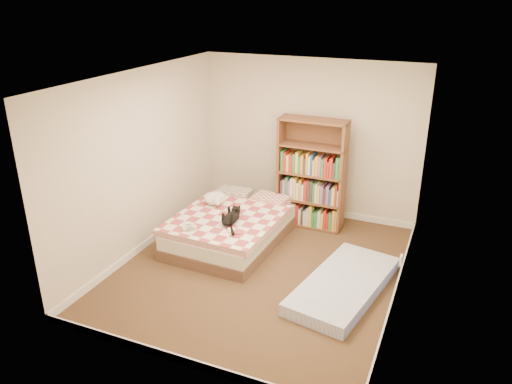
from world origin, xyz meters
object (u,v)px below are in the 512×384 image
at_px(black_cat, 232,217).
at_px(bookshelf, 311,188).
at_px(bed, 232,227).
at_px(white_dog, 215,198).
at_px(floor_mattress, 344,285).

bearing_deg(black_cat, bookshelf, 51.75).
distance_m(bed, bookshelf, 1.37).
bearing_deg(bookshelf, bed, -131.13).
xyz_separation_m(bed, white_dog, (-0.36, 0.19, 0.31)).
bearing_deg(bookshelf, white_dog, -146.82).
bearing_deg(bed, bookshelf, 50.40).
bearing_deg(black_cat, floor_mattress, -20.32).
relative_size(bed, black_cat, 2.73).
distance_m(bed, floor_mattress, 1.94).
height_order(bookshelf, floor_mattress, bookshelf).
distance_m(floor_mattress, white_dog, 2.39).
bearing_deg(bookshelf, black_cat, -119.86).
relative_size(floor_mattress, white_dog, 4.60).
relative_size(black_cat, white_dog, 1.85).
bearing_deg(floor_mattress, black_cat, 178.11).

